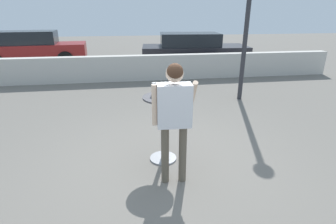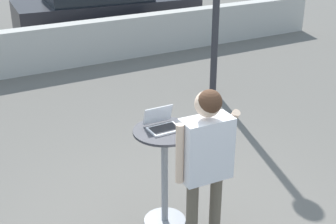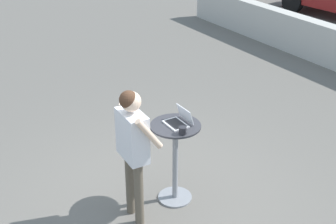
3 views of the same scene
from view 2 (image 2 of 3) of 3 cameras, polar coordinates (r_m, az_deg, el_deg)
The scene contains 6 objects.
pavement_kerb at distance 9.76m, azimuth -16.50°, elevation 7.17°, with size 14.34×0.35×0.89m.
cafe_table at distance 4.79m, azimuth -0.40°, elevation -6.72°, with size 0.63×0.63×1.10m.
laptop at distance 4.60m, azimuth -0.71°, elevation -1.47°, with size 0.31×0.28×0.20m.
coffee_mug at distance 4.63m, azimuth 2.39°, elevation -1.32°, with size 0.13×0.09×0.09m.
standing_person at distance 4.13m, azimuth 4.64°, elevation -5.16°, with size 0.61×0.37×1.73m.
parked_car_further_down at distance 11.80m, azimuth -7.69°, elevation 12.45°, with size 4.51×2.12×1.51m.
Camera 2 is at (-1.97, -3.39, 3.14)m, focal length 50.00 mm.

